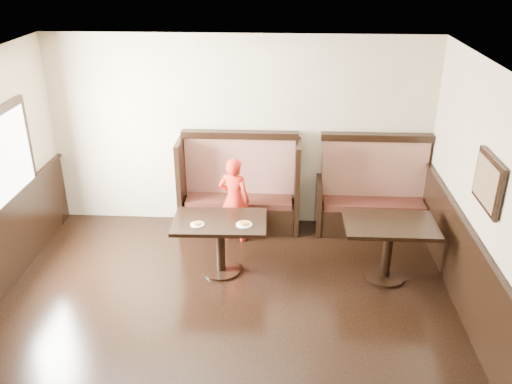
# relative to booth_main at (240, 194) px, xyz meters

# --- Properties ---
(room_shell) EXTENTS (7.00, 7.00, 7.00)m
(room_shell) POSITION_rel_booth_main_xyz_m (-0.30, -3.01, 0.14)
(room_shell) COLOR #C6B58F
(room_shell) RESTS_ON ground
(booth_main) EXTENTS (1.75, 0.72, 1.45)m
(booth_main) POSITION_rel_booth_main_xyz_m (0.00, 0.00, 0.00)
(booth_main) COLOR black
(booth_main) RESTS_ON ground
(booth_neighbor) EXTENTS (1.65, 0.72, 1.45)m
(booth_neighbor) POSITION_rel_booth_main_xyz_m (1.95, -0.00, -0.05)
(booth_neighbor) COLOR black
(booth_neighbor) RESTS_ON ground
(table_main) EXTENTS (1.19, 0.76, 0.74)m
(table_main) POSITION_rel_booth_main_xyz_m (-0.14, -1.26, 0.04)
(table_main) COLOR black
(table_main) RESTS_ON ground
(table_neighbor) EXTENTS (1.13, 0.74, 0.78)m
(table_neighbor) POSITION_rel_booth_main_xyz_m (1.96, -1.28, 0.06)
(table_neighbor) COLOR black
(table_neighbor) RESTS_ON ground
(child) EXTENTS (0.52, 0.41, 1.25)m
(child) POSITION_rel_booth_main_xyz_m (-0.04, -0.42, 0.10)
(child) COLOR red
(child) RESTS_ON ground
(pizza_plate_left) EXTENTS (0.17, 0.17, 0.03)m
(pizza_plate_left) POSITION_rel_booth_main_xyz_m (-0.40, -1.39, 0.23)
(pizza_plate_left) COLOR white
(pizza_plate_left) RESTS_ON table_main
(pizza_plate_right) EXTENTS (0.20, 0.20, 0.04)m
(pizza_plate_right) POSITION_rel_booth_main_xyz_m (0.17, -1.36, 0.23)
(pizza_plate_right) COLOR white
(pizza_plate_right) RESTS_ON table_main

